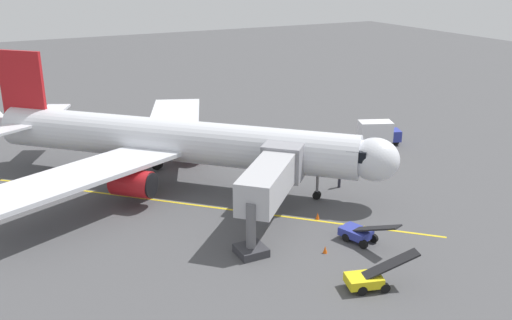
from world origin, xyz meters
TOP-DOWN VIEW (x-y plane):
  - ground_plane at (0.00, 0.00)m, footprint 220.00×220.00m
  - apron_lead_in_line at (-0.39, 7.35)m, footprint 28.91×27.99m
  - airplane at (-0.19, 1.16)m, footprint 33.22×32.94m
  - jet_bridge at (-4.56, 12.86)m, footprint 9.38×9.59m
  - ground_crew_marshaller at (-13.34, 9.43)m, footprint 0.45×0.35m
  - baggage_cart_near_nose at (-12.30, -7.11)m, footprint 2.67×2.92m
  - box_truck_portside at (-24.68, 0.78)m, footprint 5.00×3.54m
  - belt_loader_starboard_side at (-8.56, 18.77)m, footprint 2.55×4.72m
  - belt_loader_rear_apron at (-5.24, 24.13)m, footprint 4.73×2.42m
  - safety_cone_nose_left at (-7.94, 14.19)m, footprint 0.32×0.32m
  - safety_cone_nose_right at (-5.38, 19.10)m, footprint 0.32×0.32m

SIDE VIEW (x-z plane):
  - ground_plane at x=0.00m, z-range 0.00..0.00m
  - apron_lead_in_line at x=-0.39m, z-range 0.00..0.01m
  - safety_cone_nose_left at x=-7.94m, z-range 0.00..0.55m
  - safety_cone_nose_right at x=-5.38m, z-range 0.00..0.55m
  - baggage_cart_near_nose at x=-12.30m, z-range 0.02..1.29m
  - belt_loader_starboard_side at x=-8.56m, z-range -0.45..1.88m
  - belt_loader_rear_apron at x=-5.24m, z-range -0.45..1.88m
  - ground_crew_marshaller at x=-13.34m, z-range 0.03..1.74m
  - box_truck_portside at x=-24.68m, z-range 0.08..2.70m
  - jet_bridge at x=-4.56m, z-range 1.06..6.46m
  - airplane at x=-0.19m, z-range -1.75..9.75m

